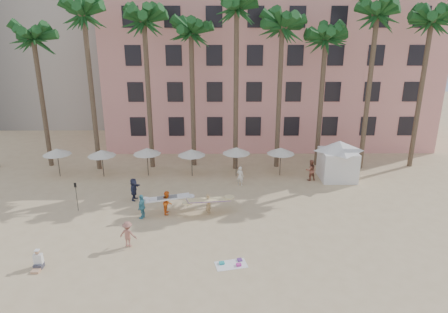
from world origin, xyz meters
The scene contains 11 objects.
ground centered at (0.00, 0.00, 0.00)m, with size 120.00×120.00×0.00m, color #D1B789.
pink_hotel centered at (7.00, 26.00, 8.00)m, with size 35.00×14.00×16.00m, color pink.
palm_row centered at (0.51, 15.00, 12.97)m, with size 44.40×5.40×16.30m.
umbrella_row centered at (-3.00, 12.50, 2.33)m, with size 22.50×2.70×2.73m.
cabana centered at (11.95, 11.73, 2.07)m, with size 4.53×4.53×3.50m.
beach_towel centered at (2.23, -1.66, 0.03)m, with size 1.98×1.37×0.14m.
carrier_yellow centered at (0.73, 4.79, 0.92)m, with size 3.21×1.66×1.59m.
carrier_white centered at (-2.26, 4.92, 0.94)m, with size 3.29×1.23×1.74m.
beachgoers centered at (-0.58, 6.48, 0.89)m, with size 15.58×11.87×1.88m.
paddle centered at (-8.95, 5.38, 1.41)m, with size 0.18×0.04×2.23m.
seated_man centered at (-8.71, -1.92, 0.39)m, with size 0.49×0.86×1.12m.
Camera 1 is at (1.63, -21.46, 13.11)m, focal length 32.00 mm.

